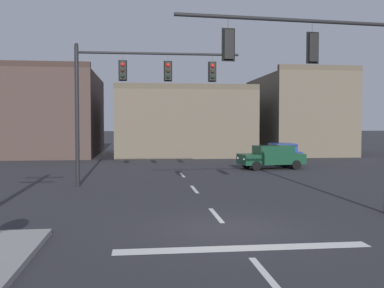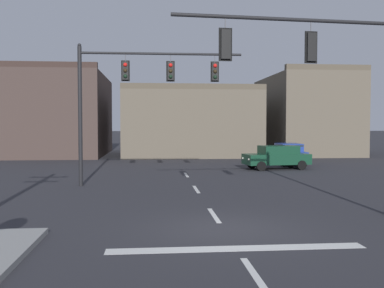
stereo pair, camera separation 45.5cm
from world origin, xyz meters
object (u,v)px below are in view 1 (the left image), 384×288
signal_mast_near_side (331,74)px  car_lot_nearside (272,157)px  signal_mast_far_side (130,86)px  car_lot_middle (282,153)px

signal_mast_near_side → car_lot_nearside: size_ratio=1.61×
signal_mast_far_side → signal_mast_near_side: bearing=-50.7°
signal_mast_near_side → car_lot_nearside: bearing=80.1°
signal_mast_near_side → car_lot_middle: signal_mast_near_side is taller
signal_mast_near_side → signal_mast_far_side: signal_mast_far_side is taller
signal_mast_near_side → car_lot_middle: (4.62, 19.06, -3.86)m
signal_mast_far_side → car_lot_middle: bearing=43.8°
car_lot_nearside → car_lot_middle: 4.05m
signal_mast_far_side → car_lot_nearside: (9.43, 7.30, -4.12)m
signal_mast_far_side → car_lot_nearside: signal_mast_far_side is taller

